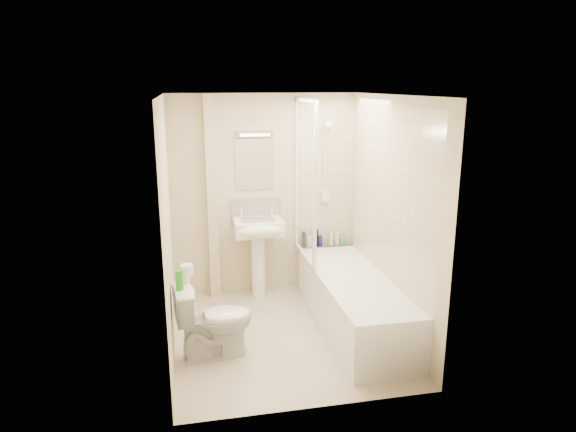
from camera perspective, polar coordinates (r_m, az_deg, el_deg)
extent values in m
plane|color=beige|center=(5.41, -0.42, -13.05)|extent=(2.50, 2.50, 0.00)
cube|color=beige|center=(6.17, -2.70, 2.29)|extent=(2.20, 0.02, 2.40)
cube|color=beige|center=(4.89, -13.22, -1.35)|extent=(0.02, 2.50, 2.40)
cube|color=beige|center=(5.29, 11.33, -0.05)|extent=(0.02, 2.50, 2.40)
cube|color=white|center=(4.80, -0.48, 13.28)|extent=(2.20, 2.50, 0.02)
cube|color=beige|center=(6.27, 4.10, 4.57)|extent=(0.70, 0.01, 1.75)
cube|color=beige|center=(5.25, 11.22, 2.39)|extent=(0.01, 2.10, 1.75)
cube|color=beige|center=(6.04, -8.43, 1.90)|extent=(0.12, 0.12, 2.40)
cube|color=beige|center=(6.18, -3.62, 0.69)|extent=(0.60, 0.02, 0.30)
cube|color=white|center=(6.07, -3.70, 5.73)|extent=(0.46, 0.01, 0.60)
cube|color=silver|center=(6.00, -3.72, 9.19)|extent=(0.42, 0.07, 0.07)
cube|color=white|center=(5.49, 7.32, -9.55)|extent=(0.70, 2.10, 0.55)
cube|color=white|center=(5.41, 7.40, -7.42)|extent=(0.56, 1.96, 0.05)
cube|color=white|center=(5.76, 1.92, 3.97)|extent=(0.01, 0.90, 1.80)
cube|color=white|center=(6.17, 0.99, 4.68)|extent=(0.04, 0.04, 1.80)
cube|color=white|center=(5.33, 3.04, 3.10)|extent=(0.04, 0.04, 1.80)
cube|color=white|center=(5.67, 1.99, 12.75)|extent=(0.04, 0.90, 0.04)
cube|color=white|center=(5.98, 1.85, -4.35)|extent=(0.04, 0.90, 0.03)
cylinder|color=white|center=(6.23, 4.18, 5.66)|extent=(0.02, 0.02, 0.90)
cylinder|color=white|center=(6.31, 4.11, 1.62)|extent=(0.05, 0.05, 0.02)
cylinder|color=white|center=(6.17, 4.26, 9.79)|extent=(0.05, 0.05, 0.02)
cylinder|color=white|center=(6.11, 4.43, 10.02)|extent=(0.08, 0.11, 0.11)
cube|color=white|center=(6.29, 4.13, 2.24)|extent=(0.10, 0.05, 0.14)
cylinder|color=white|center=(6.19, 4.07, 6.08)|extent=(0.01, 0.13, 0.84)
cylinder|color=white|center=(6.22, -3.31, -5.48)|extent=(0.16, 0.16, 0.76)
cube|color=white|center=(6.04, -3.34, -1.20)|extent=(0.57, 0.44, 0.17)
ellipsoid|color=white|center=(5.88, -3.10, -1.64)|extent=(0.57, 0.24, 0.17)
cube|color=silver|center=(6.02, -3.35, -0.60)|extent=(0.39, 0.28, 0.04)
cylinder|color=white|center=(6.08, -5.23, 0.27)|extent=(0.03, 0.03, 0.10)
cylinder|color=white|center=(6.13, -1.80, 0.44)|extent=(0.03, 0.03, 0.10)
sphere|color=white|center=(6.07, -5.25, 0.81)|extent=(0.04, 0.04, 0.04)
sphere|color=white|center=(6.12, -1.80, 0.98)|extent=(0.04, 0.04, 0.04)
cylinder|color=black|center=(6.31, 1.76, -2.62)|extent=(0.06, 0.06, 0.19)
cylinder|color=silver|center=(6.33, 2.40, -2.84)|extent=(0.06, 0.06, 0.13)
cylinder|color=black|center=(6.34, 3.10, -2.43)|extent=(0.06, 0.06, 0.22)
cylinder|color=navy|center=(6.37, 3.59, -2.76)|extent=(0.06, 0.06, 0.13)
cylinder|color=beige|center=(6.40, 4.84, -2.48)|extent=(0.06, 0.06, 0.18)
cylinder|color=silver|center=(6.42, 5.46, -2.52)|extent=(0.05, 0.05, 0.16)
cylinder|color=green|center=(6.45, 6.02, -2.79)|extent=(0.07, 0.07, 0.09)
imported|color=white|center=(4.94, -8.22, -11.35)|extent=(0.56, 0.80, 0.72)
cylinder|color=white|center=(4.87, -11.46, -6.65)|extent=(0.10, 0.10, 0.09)
cylinder|color=white|center=(4.79, -11.18, -5.86)|extent=(0.11, 0.11, 0.09)
cylinder|color=green|center=(4.68, -11.96, -6.99)|extent=(0.07, 0.07, 0.18)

